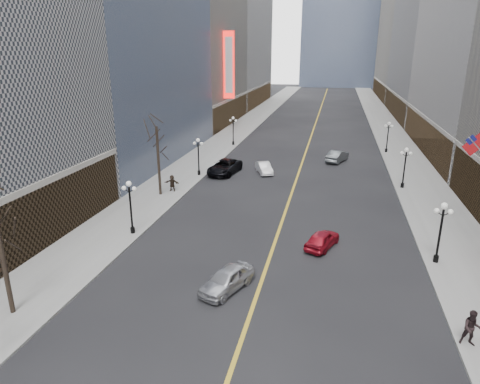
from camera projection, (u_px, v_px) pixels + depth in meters
The scene contains 20 objects.
sidewalk_east at pixel (398, 147), 67.37m from camera, with size 6.00×230.00×0.15m, color gray.
sidewalk_west at pixel (226, 140), 73.17m from camera, with size 6.00×230.00×0.15m, color gray.
lane_line at pixel (312, 133), 79.55m from camera, with size 0.25×200.00×0.02m, color gold.
bldg_east_c at pixel (469, 3), 89.85m from camera, with size 26.60×40.60×48.80m.
streetlamp_east_1 at pixel (441, 226), 29.89m from camera, with size 1.26×0.44×4.52m.
streetlamp_east_2 at pixel (405, 163), 46.56m from camera, with size 1.26×0.44×4.52m.
streetlamp_east_3 at pixel (388, 134), 63.23m from camera, with size 1.26×0.44×4.52m.
streetlamp_west_1 at pixel (130, 202), 34.77m from camera, with size 1.26×0.44×4.52m.
streetlamp_west_2 at pixel (198, 153), 51.44m from camera, with size 1.26×0.44×4.52m.
streetlamp_west_3 at pixel (233, 128), 68.12m from camera, with size 1.26×0.44×4.52m.
flag_5 at pixel (477, 146), 34.26m from camera, with size 2.87×0.12×2.87m.
theatre_marquee at pixel (229, 65), 79.07m from camera, with size 2.00×0.55×12.00m.
tree_west_far at pixel (157, 137), 43.33m from camera, with size 3.60×3.60×7.92m.
car_nb_near at pixel (227, 279), 27.22m from camera, with size 1.77×4.39×1.50m, color #B2B4BA.
car_nb_mid at pixel (264, 168), 53.33m from camera, with size 1.43×4.10×1.35m, color silver.
car_nb_far at pixel (225, 167), 53.10m from camera, with size 2.85×6.17×1.72m, color black.
car_sb_mid at pixel (322, 239), 33.16m from camera, with size 1.60×3.99×1.36m, color maroon.
car_sb_far at pixel (337, 156), 58.76m from camera, with size 1.68×4.81×1.58m, color #505558.
ped_east_walk at pixel (472, 328), 21.79m from camera, with size 0.96×0.53×1.98m, color black.
ped_west_far at pixel (172, 183), 46.00m from camera, with size 1.65×0.47×1.78m, color black.
Camera 1 is at (4.07, -0.01, 14.60)m, focal length 32.00 mm.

